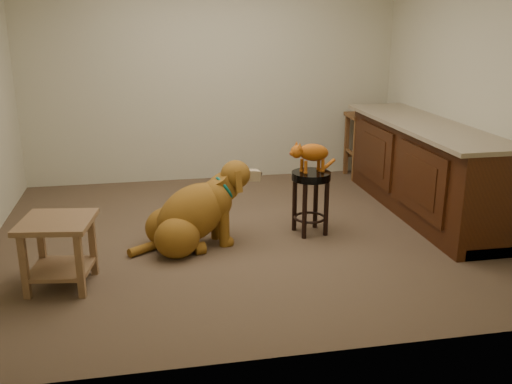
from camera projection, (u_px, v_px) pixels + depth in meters
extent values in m
cube|color=brown|center=(241.00, 235.00, 5.32)|extent=(4.50, 4.00, 0.01)
cube|color=beige|center=(213.00, 73.00, 6.80)|extent=(4.50, 0.04, 2.60)
cube|color=beige|center=(302.00, 145.00, 3.05)|extent=(4.50, 0.04, 2.60)
cube|color=beige|center=(477.00, 89.00, 5.34)|extent=(0.04, 4.00, 2.60)
cube|color=#401E0B|center=(424.00, 170.00, 5.82)|extent=(0.60, 2.50, 0.90)
cube|color=gray|center=(425.00, 125.00, 5.67)|extent=(0.70, 2.56, 0.04)
cube|color=black|center=(424.00, 207.00, 5.95)|extent=(0.52, 2.50, 0.10)
cube|color=#401E0B|center=(421.00, 182.00, 5.23)|extent=(0.02, 0.90, 0.62)
cube|color=#401E0B|center=(375.00, 154.00, 6.26)|extent=(0.02, 0.90, 0.62)
cube|color=#341709|center=(420.00, 182.00, 5.23)|extent=(0.02, 0.60, 0.40)
cube|color=#341709|center=(374.00, 154.00, 6.26)|extent=(0.02, 0.60, 0.40)
cylinder|color=black|center=(316.00, 202.00, 5.44)|extent=(0.04, 0.04, 0.52)
cylinder|color=black|center=(295.00, 204.00, 5.37)|extent=(0.04, 0.04, 0.52)
cylinder|color=black|center=(326.00, 209.00, 5.24)|extent=(0.04, 0.04, 0.52)
cylinder|color=black|center=(305.00, 211.00, 5.17)|extent=(0.04, 0.04, 0.52)
torus|color=black|center=(310.00, 217.00, 5.34)|extent=(0.35, 0.35, 0.02)
cylinder|color=black|center=(311.00, 176.00, 5.22)|extent=(0.36, 0.36, 0.07)
cube|color=brown|center=(372.00, 144.00, 7.32)|extent=(0.05, 0.05, 0.76)
cube|color=brown|center=(346.00, 145.00, 7.27)|extent=(0.05, 0.05, 0.76)
cube|color=brown|center=(382.00, 150.00, 7.00)|extent=(0.05, 0.05, 0.76)
cube|color=brown|center=(355.00, 151.00, 6.95)|extent=(0.05, 0.05, 0.76)
cube|color=brown|center=(366.00, 116.00, 7.02)|extent=(0.45, 0.45, 0.04)
cube|color=brown|center=(93.00, 245.00, 4.45)|extent=(0.06, 0.06, 0.49)
cube|color=brown|center=(42.00, 246.00, 4.44)|extent=(0.06, 0.06, 0.49)
cube|color=brown|center=(80.00, 266.00, 4.08)|extent=(0.06, 0.06, 0.49)
cube|color=brown|center=(24.00, 267.00, 4.06)|extent=(0.06, 0.06, 0.49)
cube|color=brown|center=(56.00, 222.00, 4.18)|extent=(0.58, 0.58, 0.04)
cube|color=brown|center=(62.00, 269.00, 4.29)|extent=(0.49, 0.49, 0.03)
ellipsoid|color=brown|center=(167.00, 227.00, 5.06)|extent=(0.46, 0.41, 0.36)
ellipsoid|color=brown|center=(177.00, 238.00, 4.81)|extent=(0.46, 0.41, 0.36)
cylinder|color=brown|center=(187.00, 235.00, 5.19)|extent=(0.11, 0.13, 0.11)
cylinder|color=brown|center=(200.00, 248.00, 4.90)|extent=(0.11, 0.13, 0.11)
ellipsoid|color=brown|center=(192.00, 213.00, 4.96)|extent=(0.89, 0.61, 0.73)
ellipsoid|color=brown|center=(215.00, 200.00, 5.02)|extent=(0.37, 0.40, 0.37)
cylinder|color=brown|center=(216.00, 216.00, 5.19)|extent=(0.11, 0.11, 0.42)
cylinder|color=brown|center=(224.00, 223.00, 5.01)|extent=(0.11, 0.11, 0.42)
sphere|color=brown|center=(220.00, 235.00, 5.25)|extent=(0.11, 0.11, 0.11)
sphere|color=brown|center=(228.00, 242.00, 5.08)|extent=(0.11, 0.11, 0.11)
cylinder|color=brown|center=(224.00, 187.00, 5.03)|extent=(0.30, 0.25, 0.27)
ellipsoid|color=brown|center=(235.00, 175.00, 5.04)|extent=(0.32, 0.30, 0.26)
cube|color=tan|center=(250.00, 175.00, 5.11)|extent=(0.20, 0.14, 0.12)
sphere|color=black|center=(259.00, 173.00, 5.14)|extent=(0.06, 0.06, 0.06)
cube|color=brown|center=(228.00, 175.00, 5.15)|extent=(0.07, 0.08, 0.19)
cube|color=brown|center=(238.00, 182.00, 4.94)|extent=(0.07, 0.08, 0.19)
torus|color=#0B5D4E|center=(224.00, 188.00, 5.03)|extent=(0.20, 0.27, 0.22)
cylinder|color=#D8BF4C|center=(230.00, 196.00, 5.08)|extent=(0.02, 0.05, 0.05)
cylinder|color=brown|center=(146.00, 248.00, 4.93)|extent=(0.32, 0.25, 0.08)
ellipsoid|color=#A75010|center=(313.00, 152.00, 5.16)|extent=(0.34, 0.20, 0.20)
cylinder|color=#A75010|center=(302.00, 165.00, 5.20)|extent=(0.03, 0.03, 0.12)
sphere|color=#A75010|center=(302.00, 170.00, 5.21)|extent=(0.04, 0.04, 0.04)
cylinder|color=#A75010|center=(306.00, 168.00, 5.13)|extent=(0.03, 0.03, 0.12)
sphere|color=#A75010|center=(306.00, 173.00, 5.14)|extent=(0.04, 0.04, 0.04)
cylinder|color=#A75010|center=(319.00, 164.00, 5.26)|extent=(0.03, 0.03, 0.12)
sphere|color=#A75010|center=(318.00, 169.00, 5.27)|extent=(0.04, 0.04, 0.04)
cylinder|color=#A75010|center=(323.00, 166.00, 5.18)|extent=(0.03, 0.03, 0.12)
sphere|color=#A75010|center=(323.00, 171.00, 5.20)|extent=(0.04, 0.04, 0.04)
sphere|color=#A75010|center=(297.00, 152.00, 5.10)|extent=(0.12, 0.12, 0.12)
sphere|color=#A75010|center=(292.00, 153.00, 5.08)|extent=(0.04, 0.04, 0.04)
sphere|color=brown|center=(290.00, 154.00, 5.08)|extent=(0.02, 0.02, 0.02)
cone|color=#A75010|center=(296.00, 144.00, 5.11)|extent=(0.06, 0.06, 0.06)
cone|color=#C66B60|center=(296.00, 144.00, 5.11)|extent=(0.03, 0.03, 0.03)
cone|color=#A75010|center=(300.00, 146.00, 5.05)|extent=(0.06, 0.06, 0.06)
cone|color=#C66B60|center=(300.00, 146.00, 5.05)|extent=(0.03, 0.03, 0.03)
cylinder|color=#A75010|center=(326.00, 166.00, 5.30)|extent=(0.22, 0.16, 0.11)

